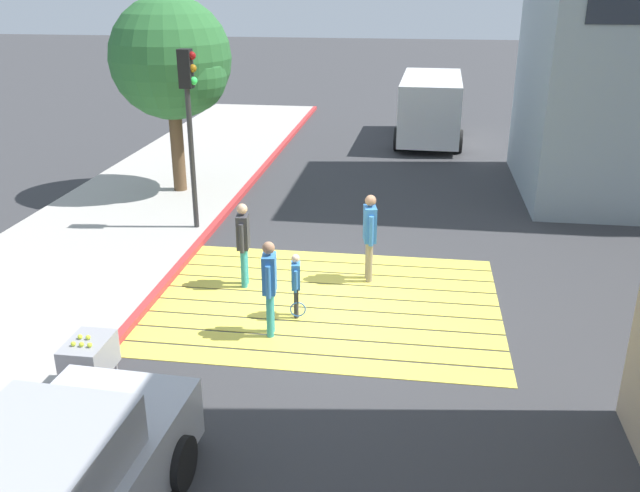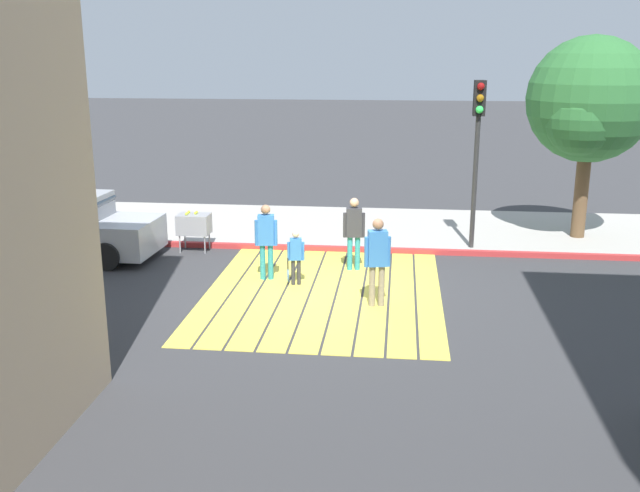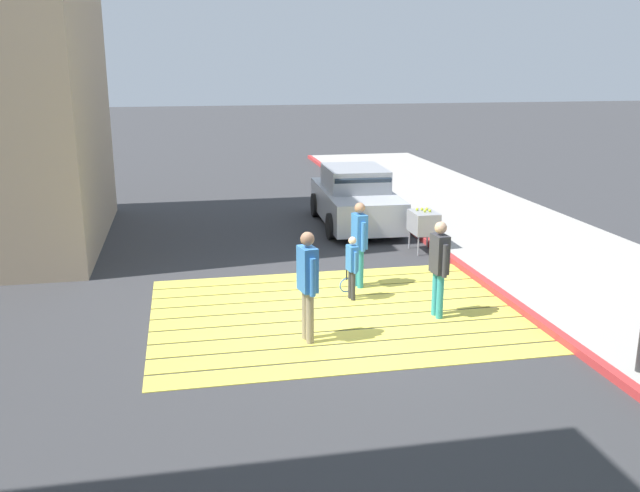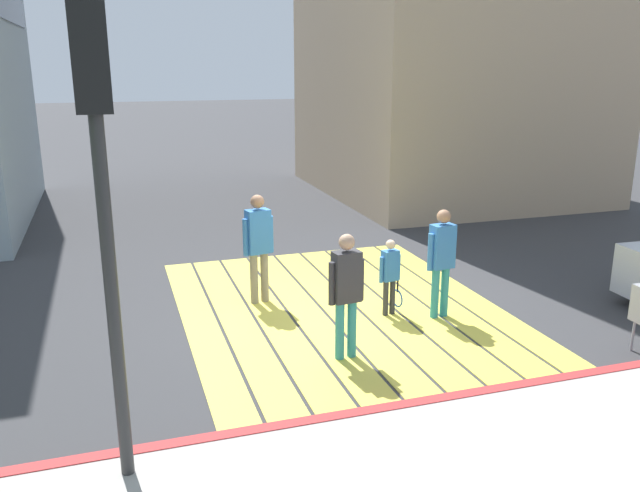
{
  "view_description": "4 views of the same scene",
  "coord_description": "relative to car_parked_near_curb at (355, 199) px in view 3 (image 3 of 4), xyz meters",
  "views": [
    {
      "loc": [
        1.53,
        -11.39,
        5.68
      ],
      "look_at": [
        -0.16,
        0.26,
        1.03
      ],
      "focal_mm": 38.21,
      "sensor_mm": 36.0,
      "label": 1
    },
    {
      "loc": [
        14.3,
        1.53,
        4.95
      ],
      "look_at": [
        -0.19,
        -0.09,
        0.97
      ],
      "focal_mm": 40.55,
      "sensor_mm": 36.0,
      "label": 2
    },
    {
      "loc": [
        2.51,
        11.11,
        4.3
      ],
      "look_at": [
        0.18,
        -0.46,
        1.12
      ],
      "focal_mm": 38.51,
      "sensor_mm": 36.0,
      "label": 3
    },
    {
      "loc": [
        -9.17,
        3.3,
        3.79
      ],
      "look_at": [
        0.1,
        0.3,
        1.05
      ],
      "focal_mm": 36.71,
      "sensor_mm": 36.0,
      "label": 4
    }
  ],
  "objects": [
    {
      "name": "pedestrian_child_with_racket",
      "position": [
        1.55,
        5.82,
        -0.06
      ],
      "size": [
        0.3,
        0.39,
        1.21
      ],
      "color": "#333338",
      "rests_on": "ground"
    },
    {
      "name": "sidewalk_west",
      "position": [
        -3.6,
        6.47,
        -0.67
      ],
      "size": [
        4.8,
        40.0,
        0.12
      ],
      "primitive_type": "cube",
      "color": "#ADA8A0",
      "rests_on": "ground"
    },
    {
      "name": "car_parked_near_curb",
      "position": [
        0.0,
        0.0,
        0.0
      ],
      "size": [
        2.12,
        4.37,
        1.57
      ],
      "color": "silver",
      "rests_on": "ground"
    },
    {
      "name": "tennis_ball_cart",
      "position": [
        -0.9,
        2.88,
        -0.04
      ],
      "size": [
        0.56,
        0.8,
        1.02
      ],
      "color": "#99999E",
      "rests_on": "ground"
    },
    {
      "name": "crosswalk_stripes",
      "position": [
        2.0,
        6.47,
        -0.73
      ],
      "size": [
        6.4,
        4.9,
        0.01
      ],
      "color": "#EAD64C",
      "rests_on": "ground"
    },
    {
      "name": "ground_plane",
      "position": [
        2.0,
        6.47,
        -0.73
      ],
      "size": [
        120.0,
        120.0,
        0.0
      ],
      "primitive_type": "plane",
      "color": "#38383A"
    },
    {
      "name": "pedestrian_adult_trailing",
      "position": [
        1.23,
        5.13,
        0.25
      ],
      "size": [
        0.26,
        0.49,
        1.7
      ],
      "color": "teal",
      "rests_on": "ground"
    },
    {
      "name": "pedestrian_adult_side",
      "position": [
        0.31,
        6.99,
        0.26
      ],
      "size": [
        0.25,
        0.5,
        1.7
      ],
      "color": "teal",
      "rests_on": "ground"
    },
    {
      "name": "pedestrian_adult_lead",
      "position": [
        2.7,
        7.61,
        0.31
      ],
      "size": [
        0.3,
        0.51,
        1.79
      ],
      "color": "gray",
      "rests_on": "ground"
    },
    {
      "name": "curb_painted",
      "position": [
        -1.25,
        6.47,
        -0.67
      ],
      "size": [
        0.16,
        40.0,
        0.13
      ],
      "primitive_type": "cube",
      "color": "#BC3333",
      "rests_on": "ground"
    }
  ]
}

